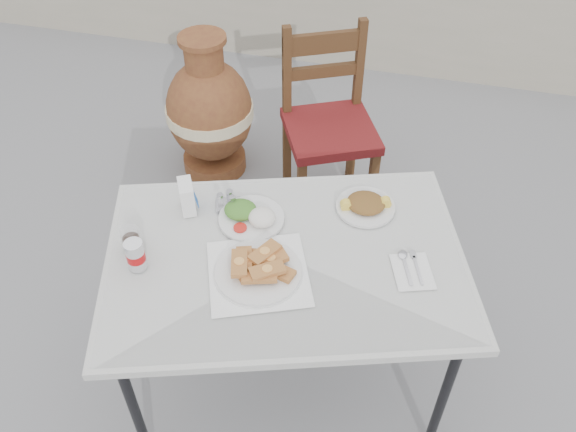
% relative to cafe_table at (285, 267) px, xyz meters
% --- Properties ---
extents(ground, '(80.00, 80.00, 0.00)m').
position_rel_cafe_table_xyz_m(ground, '(0.00, 0.08, -0.67)').
color(ground, slate).
rests_on(ground, ground).
extents(cafe_table, '(1.38, 1.13, 0.72)m').
position_rel_cafe_table_xyz_m(cafe_table, '(0.00, 0.00, 0.00)').
color(cafe_table, black).
rests_on(cafe_table, ground).
extents(pide_plate, '(0.41, 0.41, 0.06)m').
position_rel_cafe_table_xyz_m(pide_plate, '(-0.07, -0.09, 0.08)').
color(pide_plate, white).
rests_on(pide_plate, cafe_table).
extents(salad_rice_plate, '(0.23, 0.23, 0.06)m').
position_rel_cafe_table_xyz_m(salad_rice_plate, '(-0.16, 0.14, 0.07)').
color(salad_rice_plate, silver).
rests_on(salad_rice_plate, cafe_table).
extents(salad_chopped_plate, '(0.21, 0.21, 0.05)m').
position_rel_cafe_table_xyz_m(salad_chopped_plate, '(0.22, 0.29, 0.07)').
color(salad_chopped_plate, silver).
rests_on(salad_chopped_plate, cafe_table).
extents(soda_can, '(0.06, 0.06, 0.11)m').
position_rel_cafe_table_xyz_m(soda_can, '(-0.45, -0.16, 0.11)').
color(soda_can, silver).
rests_on(soda_can, cafe_table).
extents(cola_glass, '(0.06, 0.06, 0.09)m').
position_rel_cafe_table_xyz_m(cola_glass, '(-0.50, -0.09, 0.09)').
color(cola_glass, white).
rests_on(cola_glass, cafe_table).
extents(napkin_holder, '(0.09, 0.11, 0.11)m').
position_rel_cafe_table_xyz_m(napkin_holder, '(-0.39, 0.14, 0.11)').
color(napkin_holder, white).
rests_on(napkin_holder, cafe_table).
extents(condiment_caddy, '(0.11, 0.10, 0.06)m').
position_rel_cafe_table_xyz_m(condiment_caddy, '(-0.26, 0.19, 0.07)').
color(condiment_caddy, '#BABAC1').
rests_on(condiment_caddy, cafe_table).
extents(cutlery_napkin, '(0.17, 0.19, 0.01)m').
position_rel_cafe_table_xyz_m(cutlery_napkin, '(0.41, 0.05, 0.05)').
color(cutlery_napkin, white).
rests_on(cutlery_napkin, cafe_table).
extents(chair, '(0.55, 0.55, 0.94)m').
position_rel_cafe_table_xyz_m(chair, '(-0.06, 1.10, -0.19)').
color(chair, '#35220E').
rests_on(chair, ground).
extents(terracotta_urn, '(0.46, 0.46, 0.81)m').
position_rel_cafe_table_xyz_m(terracotta_urn, '(-0.72, 1.20, -0.30)').
color(terracotta_urn, brown).
rests_on(terracotta_urn, ground).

